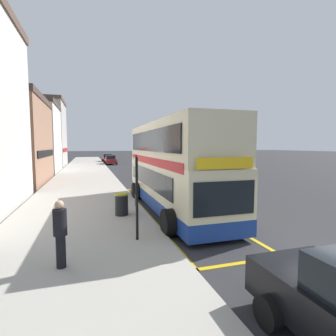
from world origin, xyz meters
TOP-DOWN VIEW (x-y plane):
  - ground_plane at (0.00, 32.00)m, footprint 260.00×260.00m
  - pavement_near at (-7.00, 32.00)m, footprint 6.00×76.00m
  - double_decker_bus at (-2.46, 7.63)m, footprint 3.18×10.75m
  - bus_bay_markings at (-2.53, 7.65)m, footprint 2.95×13.22m
  - bus_stop_sign at (-5.06, 3.50)m, footprint 0.09×0.51m
  - terrace_far at (-15.22, 30.26)m, footprint 10.25×8.83m
  - terrace_annex at (-15.62, 39.67)m, footprint 11.07×9.05m
  - parked_car_maroon_behind at (-2.99, 48.34)m, footprint 2.09×4.20m
  - parked_car_maroon_across at (-2.98, 41.06)m, footprint 2.09×4.20m
  - parked_car_teal_ahead at (2.66, 19.66)m, footprint 2.09×4.20m
  - pedestrian_waiting_near_sign at (-7.28, 2.02)m, footprint 0.34×0.34m
  - litter_bin at (-5.18, 6.65)m, footprint 0.61×0.61m

SIDE VIEW (x-z plane):
  - ground_plane at x=0.00m, z-range 0.00..0.00m
  - bus_bay_markings at x=-2.53m, z-range 0.00..0.01m
  - pavement_near at x=-7.00m, z-range 0.00..0.14m
  - litter_bin at x=-5.18m, z-range 0.14..1.14m
  - parked_car_maroon_behind at x=-2.99m, z-range -0.01..1.61m
  - parked_car_maroon_across at x=-2.98m, z-range -0.01..1.61m
  - parked_car_teal_ahead at x=2.66m, z-range -0.01..1.61m
  - pedestrian_waiting_near_sign at x=-7.28m, z-range 0.22..1.97m
  - bus_stop_sign at x=-5.06m, z-range 0.37..3.20m
  - double_decker_bus at x=-2.46m, z-range -0.14..4.26m
  - terrace_far at x=-15.22m, z-range -0.44..9.00m
  - terrace_annex at x=-15.62m, z-range -0.44..10.89m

